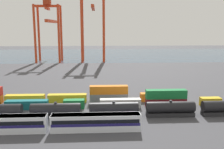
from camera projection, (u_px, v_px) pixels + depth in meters
name	position (u px, v px, depth m)	size (l,w,h in m)	color
ground_plane	(97.00, 78.00, 121.04)	(420.00, 420.00, 0.00)	#424247
harbour_water	(97.00, 54.00, 223.75)	(400.00, 110.00, 0.01)	#384C60
passenger_train	(49.00, 122.00, 58.15)	(41.83, 3.14, 3.90)	silver
freight_tank_row	(114.00, 110.00, 67.43)	(73.38, 2.92, 4.38)	#232326
shipping_container_1	(27.00, 105.00, 74.38)	(12.10, 2.44, 2.60)	#146066
shipping_container_2	(74.00, 104.00, 75.09)	(6.04, 2.44, 2.60)	#197538
shipping_container_3	(120.00, 103.00, 75.81)	(12.10, 2.44, 2.60)	silver
shipping_container_4	(166.00, 102.00, 76.52)	(12.10, 2.44, 2.60)	maroon
shipping_container_5	(166.00, 94.00, 76.04)	(12.10, 2.44, 2.60)	#197538
shipping_container_6	(210.00, 102.00, 77.23)	(6.04, 2.44, 2.60)	gold
shipping_container_11	(25.00, 99.00, 80.37)	(12.10, 2.44, 2.60)	gold
shipping_container_12	(67.00, 98.00, 81.06)	(12.10, 2.44, 2.60)	gold
shipping_container_13	(109.00, 98.00, 81.74)	(12.10, 2.44, 2.60)	slate
shipping_container_14	(109.00, 90.00, 81.27)	(12.10, 2.44, 2.60)	orange
shipping_container_15	(150.00, 97.00, 82.43)	(6.04, 2.44, 2.60)	orange
gantry_crane_west	(49.00, 25.00, 176.29)	(17.20, 41.45, 41.36)	red
gantry_crane_central	(93.00, 17.00, 176.08)	(16.34, 38.59, 50.48)	red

